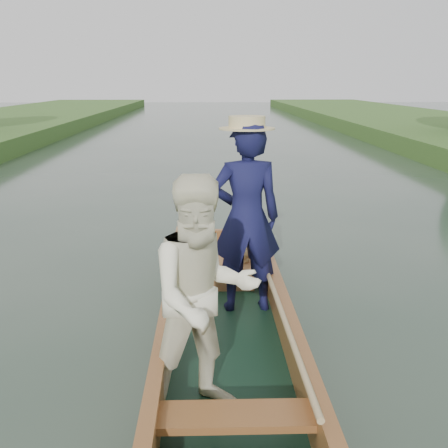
{
  "coord_description": "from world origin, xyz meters",
  "views": [
    {
      "loc": [
        -0.17,
        -4.62,
        2.28
      ],
      "look_at": [
        0.0,
        0.6,
        0.95
      ],
      "focal_mm": 45.0,
      "sensor_mm": 36.0,
      "label": 1
    }
  ],
  "objects": [
    {
      "name": "ground",
      "position": [
        0.0,
        0.0,
        0.0
      ],
      "size": [
        120.0,
        120.0,
        0.0
      ],
      "primitive_type": "plane",
      "color": "#283D30",
      "rests_on": "ground"
    },
    {
      "name": "trees_far",
      "position": [
        2.16,
        9.23,
        2.48
      ],
      "size": [
        22.83,
        14.51,
        4.44
      ],
      "color": "#47331E",
      "rests_on": "ground"
    },
    {
      "name": "punt",
      "position": [
        -0.02,
        -0.12,
        0.63
      ],
      "size": [
        1.24,
        5.0,
        1.95
      ],
      "color": "black",
      "rests_on": "ground"
    }
  ]
}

